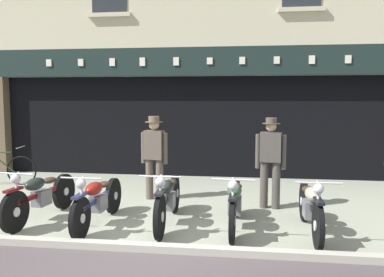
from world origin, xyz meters
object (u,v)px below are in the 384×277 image
motorcycle_center_right (235,202)px  shopkeeper_center (271,159)px  motorcycle_right (311,206)px  salesman_left (154,153)px  motorcycle_left (41,195)px  advert_board_near (90,106)px  advert_board_far (55,104)px  motorcycle_center_left (98,200)px  motorcycle_center (168,198)px

motorcycle_center_right → shopkeeper_center: 1.51m
motorcycle_right → salesman_left: 3.33m
motorcycle_left → advert_board_near: size_ratio=1.99×
motorcycle_left → advert_board_far: size_ratio=2.12×
motorcycle_center_left → salesman_left: salesman_left is taller
motorcycle_center_left → salesman_left: 1.91m
motorcycle_center_right → advert_board_near: (-4.03, 4.23, 1.39)m
motorcycle_left → motorcycle_center: 2.17m
motorcycle_left → motorcycle_center_left: size_ratio=1.02×
motorcycle_center_right → shopkeeper_center: bearing=-114.3°
motorcycle_center_left → motorcycle_center: 1.13m
motorcycle_left → motorcycle_center_right: bearing=-174.5°
motorcycle_center → advert_board_near: bearing=-56.0°
motorcycle_center → advert_board_far: (-3.94, 4.16, 1.44)m
motorcycle_left → salesman_left: size_ratio=1.21×
motorcycle_right → shopkeeper_center: shopkeeper_center is taller
shopkeeper_center → motorcycle_right: bearing=119.3°
salesman_left → motorcycle_center_left: bearing=82.2°
advert_board_near → shopkeeper_center: bearing=-32.4°
motorcycle_center_right → advert_board_far: (-5.02, 4.23, 1.45)m
motorcycle_center → salesman_left: 1.75m
motorcycle_center → motorcycle_right: (2.22, -0.14, -0.01)m
motorcycle_center_left → shopkeeper_center: 3.18m
motorcycle_left → motorcycle_center: motorcycle_center is taller
motorcycle_center_right → salesman_left: size_ratio=1.17×
salesman_left → advert_board_far: advert_board_far is taller
advert_board_near → advert_board_far: size_ratio=1.07×
motorcycle_left → motorcycle_center_right: motorcycle_left is taller
motorcycle_center → motorcycle_center_right: size_ratio=1.07×
motorcycle_left → shopkeeper_center: (3.86, 1.25, 0.51)m
motorcycle_center → salesman_left: size_ratio=1.25×
motorcycle_center_right → salesman_left: salesman_left is taller
shopkeeper_center → motorcycle_center_right: bearing=72.3°
motorcycle_center → motorcycle_left: bearing=-0.3°
motorcycle_center_left → advert_board_far: 5.39m
shopkeeper_center → advert_board_near: size_ratio=1.65×
motorcycle_center_left → advert_board_near: bearing=-65.6°
motorcycle_center → shopkeeper_center: 2.14m
shopkeeper_center → motorcycle_left: bearing=25.9°
motorcycle_left → motorcycle_center: size_ratio=0.97×
motorcycle_center_left → motorcycle_center_right: size_ratio=1.02×
motorcycle_left → shopkeeper_center: shopkeeper_center is taller
motorcycle_left → motorcycle_center_left: 1.07m
motorcycle_center_left → advert_board_near: advert_board_near is taller
motorcycle_center_left → advert_board_near: size_ratio=1.96×
salesman_left → motorcycle_center: bearing=119.3°
motorcycle_left → motorcycle_right: bearing=-175.4°
salesman_left → motorcycle_left: bearing=54.4°
motorcycle_center_right → advert_board_far: bearing=-38.8°
advert_board_near → motorcycle_center_right: bearing=-46.4°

